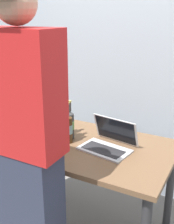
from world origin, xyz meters
The scene contains 9 objects.
desk centered at (0.00, 0.00, 0.67)m, with size 1.30×0.79×0.77m.
laptop centered at (0.19, 0.02, 0.82)m, with size 0.39×0.33×0.21m.
beer_bottle_dark centered at (-0.12, -0.04, 0.89)m, with size 0.07×0.07×0.31m.
beer_bottle_brown centered at (-0.21, 0.08, 0.89)m, with size 0.07×0.07×0.31m.
beer_bottle_amber centered at (-0.14, 0.04, 0.89)m, with size 0.07×0.07×0.30m.
beer_bottle_green centered at (-0.22, -0.02, 0.90)m, with size 0.07×0.07×0.31m.
person_figure centered at (-0.04, -0.58, 0.95)m, with size 0.42×0.29×1.86m.
coffee_mug centered at (-0.48, 0.26, 0.82)m, with size 0.13×0.09×0.10m.
back_wall centered at (0.00, 0.80, 1.30)m, with size 6.00×0.10×2.60m, color #99A3AD.
Camera 1 is at (0.92, -1.66, 1.68)m, focal length 45.43 mm.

